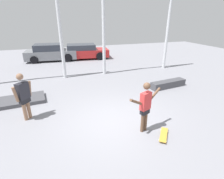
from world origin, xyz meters
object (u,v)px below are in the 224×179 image
at_px(parked_car_red, 83,52).
at_px(parked_car_grey, 51,53).
at_px(skateboard, 164,135).
at_px(manual_pad, 11,102).
at_px(grind_box, 168,84).
at_px(bystander, 24,95).
at_px(skateboarder, 145,105).

bearing_deg(parked_car_red, parked_car_grey, -177.65).
xyz_separation_m(skateboard, manual_pad, (-5.13, 4.16, 0.02)).
bearing_deg(skateboard, manual_pad, 89.86).
height_order(grind_box, manual_pad, grind_box).
distance_m(skateboard, grind_box, 4.50).
xyz_separation_m(manual_pad, bystander, (0.87, -1.61, 0.90)).
xyz_separation_m(grind_box, manual_pad, (-7.80, 0.54, -0.10)).
height_order(manual_pad, parked_car_grey, parked_car_grey).
xyz_separation_m(skateboard, parked_car_grey, (-3.30, 12.32, 0.62)).
height_order(skateboarder, skateboard, skateboarder).
xyz_separation_m(grind_box, parked_car_red, (-3.19, 8.54, 0.46)).
relative_size(skateboard, parked_car_red, 0.16).
distance_m(parked_car_red, bystander, 10.32).
height_order(skateboard, parked_car_grey, parked_car_grey).
relative_size(skateboard, manual_pad, 0.26).
bearing_deg(manual_pad, parked_car_red, 60.01).
height_order(skateboarder, bystander, bystander).
relative_size(parked_car_grey, bystander, 2.44).
xyz_separation_m(manual_pad, parked_car_red, (4.62, 8.00, 0.56)).
distance_m(skateboard, manual_pad, 6.60).
distance_m(skateboarder, skateboard, 1.15).
bearing_deg(skateboard, bystander, 97.98).
bearing_deg(bystander, parked_car_grey, -143.77).
bearing_deg(skateboarder, parked_car_red, 68.23).
relative_size(skateboarder, grind_box, 0.83).
distance_m(grind_box, parked_car_grey, 10.57).
bearing_deg(bystander, skateboarder, 103.45).
height_order(skateboarder, parked_car_grey, skateboarder).
bearing_deg(parked_car_grey, skateboard, -70.13).
relative_size(manual_pad, bystander, 1.59).
distance_m(grind_box, parked_car_red, 9.13).
relative_size(manual_pad, parked_car_grey, 0.65).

